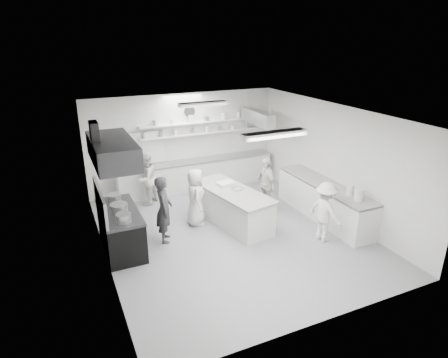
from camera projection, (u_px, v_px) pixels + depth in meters
name	position (u px, v px, depth m)	size (l,w,h in m)	color
floor	(231.00, 234.00, 9.62)	(6.00, 7.00, 0.02)	#92949C
ceiling	(232.00, 113.00, 8.56)	(6.00, 7.00, 0.02)	white
wall_back	(184.00, 142.00, 12.07)	(6.00, 0.04, 3.00)	silver
wall_front	(326.00, 247.00, 6.10)	(6.00, 0.04, 3.00)	silver
wall_left	(100.00, 198.00, 7.93)	(0.04, 7.00, 3.00)	silver
wall_right	(333.00, 161.00, 10.24)	(0.04, 7.00, 3.00)	silver
stove	(121.00, 231.00, 8.79)	(0.80, 1.80, 0.90)	black
exhaust_hood	(112.00, 151.00, 8.13)	(0.85, 2.00, 0.50)	#343438
back_counter	(197.00, 174.00, 12.30)	(5.00, 0.60, 0.92)	silver
shelf_lower	(206.00, 133.00, 12.14)	(4.20, 0.26, 0.04)	silver
shelf_upper	(206.00, 122.00, 12.02)	(4.20, 0.26, 0.04)	silver
pass_through_window	(143.00, 148.00, 11.57)	(1.30, 0.04, 1.00)	black
wall_clock	(189.00, 111.00, 11.78)	(0.32, 0.32, 0.05)	silver
right_counter	(324.00, 201.00, 10.30)	(0.74, 3.30, 0.94)	silver
pot_rack	(258.00, 117.00, 11.62)	(0.30, 1.60, 0.40)	#9D9EA0
light_fixture_front	(274.00, 134.00, 7.04)	(1.30, 0.25, 0.10)	silver
light_fixture_rear	(203.00, 104.00, 10.12)	(1.30, 0.25, 0.10)	silver
prep_island	(232.00, 208.00, 9.99)	(0.89, 2.38, 0.88)	silver
stove_pot	(119.00, 209.00, 8.54)	(0.38, 0.38, 0.24)	#9D9EA0
cook_stove	(164.00, 209.00, 9.01)	(0.59, 0.39, 1.63)	#303033
cook_back	(146.00, 179.00, 11.03)	(0.76, 0.59, 1.56)	silver
cook_island_left	(195.00, 197.00, 9.86)	(0.73, 0.48, 1.50)	silver
cook_island_right	(266.00, 184.00, 10.65)	(0.90, 0.37, 1.53)	silver
cook_right	(325.00, 212.00, 9.07)	(0.95, 0.55, 1.47)	silver
bowl_island_a	(237.00, 190.00, 9.90)	(0.28, 0.28, 0.07)	#9D9EA0
bowl_island_b	(236.00, 185.00, 10.20)	(0.19, 0.19, 0.06)	silver
bowl_right	(332.00, 191.00, 9.67)	(0.24, 0.24, 0.06)	silver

